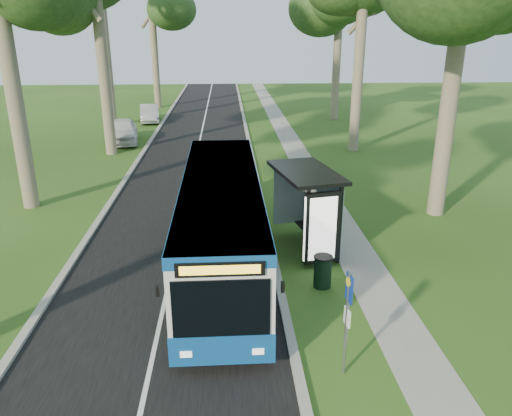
{
  "coord_description": "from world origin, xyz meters",
  "views": [
    {
      "loc": [
        -1.56,
        -13.99,
        7.69
      ],
      "look_at": [
        -0.56,
        2.75,
        1.6
      ],
      "focal_mm": 35.0,
      "sensor_mm": 36.0,
      "label": 1
    }
  ],
  "objects_px": {
    "bus": "(222,222)",
    "bus_stop_sign": "(347,313)",
    "litter_bin": "(323,271)",
    "bus_shelter": "(312,198)",
    "car_silver": "(150,113)",
    "car_white": "(123,131)"
  },
  "relations": [
    {
      "from": "bus_shelter",
      "to": "car_silver",
      "type": "xyz_separation_m",
      "value": [
        -9.51,
        27.34,
        -1.39
      ]
    },
    {
      "from": "bus",
      "to": "bus_shelter",
      "type": "height_order",
      "value": "bus"
    },
    {
      "from": "litter_bin",
      "to": "car_silver",
      "type": "bearing_deg",
      "value": 107.7
    },
    {
      "from": "bus_shelter",
      "to": "litter_bin",
      "type": "xyz_separation_m",
      "value": [
        -0.01,
        -2.45,
        -1.58
      ]
    },
    {
      "from": "bus",
      "to": "car_silver",
      "type": "xyz_separation_m",
      "value": [
        -6.37,
        28.13,
        -0.89
      ]
    },
    {
      "from": "bus_stop_sign",
      "to": "bus_shelter",
      "type": "bearing_deg",
      "value": 81.12
    },
    {
      "from": "bus_stop_sign",
      "to": "car_silver",
      "type": "bearing_deg",
      "value": 98.71
    },
    {
      "from": "bus_shelter",
      "to": "car_silver",
      "type": "distance_m",
      "value": 28.98
    },
    {
      "from": "bus_stop_sign",
      "to": "litter_bin",
      "type": "xyz_separation_m",
      "value": [
        0.27,
        4.18,
        -1.11
      ]
    },
    {
      "from": "bus_stop_sign",
      "to": "litter_bin",
      "type": "relative_size",
      "value": 2.52
    },
    {
      "from": "bus",
      "to": "bus_stop_sign",
      "type": "xyz_separation_m",
      "value": [
        2.87,
        -5.84,
        0.03
      ]
    },
    {
      "from": "bus",
      "to": "bus_stop_sign",
      "type": "height_order",
      "value": "bus"
    },
    {
      "from": "litter_bin",
      "to": "bus",
      "type": "bearing_deg",
      "value": 152.1
    },
    {
      "from": "bus_shelter",
      "to": "litter_bin",
      "type": "height_order",
      "value": "bus_shelter"
    },
    {
      "from": "bus",
      "to": "litter_bin",
      "type": "relative_size",
      "value": 11.23
    },
    {
      "from": "car_white",
      "to": "litter_bin",
      "type": "bearing_deg",
      "value": -74.19
    },
    {
      "from": "bus_stop_sign",
      "to": "car_white",
      "type": "height_order",
      "value": "bus_stop_sign"
    },
    {
      "from": "litter_bin",
      "to": "car_white",
      "type": "height_order",
      "value": "car_white"
    },
    {
      "from": "car_white",
      "to": "car_silver",
      "type": "relative_size",
      "value": 1.12
    },
    {
      "from": "car_white",
      "to": "bus",
      "type": "bearing_deg",
      "value": -79.96
    },
    {
      "from": "bus_shelter",
      "to": "litter_bin",
      "type": "distance_m",
      "value": 2.92
    },
    {
      "from": "bus_stop_sign",
      "to": "car_white",
      "type": "relative_size",
      "value": 0.54
    }
  ]
}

